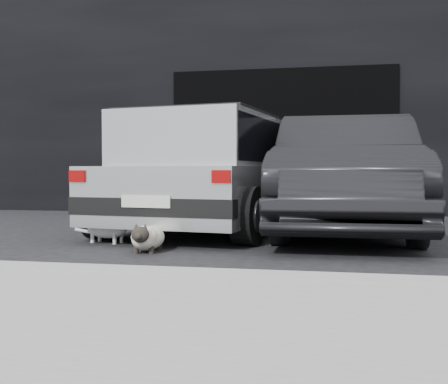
% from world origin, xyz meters
% --- Properties ---
extents(ground, '(80.00, 80.00, 0.00)m').
position_xyz_m(ground, '(0.00, 0.00, 0.00)').
color(ground, black).
rests_on(ground, ground).
extents(building_facade, '(34.00, 4.00, 5.00)m').
position_xyz_m(building_facade, '(1.00, 6.00, 2.50)').
color(building_facade, black).
rests_on(building_facade, ground).
extents(garage_opening, '(4.00, 0.10, 2.60)m').
position_xyz_m(garage_opening, '(1.00, 3.99, 1.30)').
color(garage_opening, black).
rests_on(garage_opening, ground).
extents(curb, '(18.00, 0.25, 0.12)m').
position_xyz_m(curb, '(1.00, -2.60, 0.06)').
color(curb, gray).
rests_on(curb, ground).
extents(sidewalk, '(18.00, 2.20, 0.11)m').
position_xyz_m(sidewalk, '(1.00, -3.80, 0.06)').
color(sidewalk, gray).
rests_on(sidewalk, ground).
extents(silver_hatchback, '(2.41, 4.21, 1.47)m').
position_xyz_m(silver_hatchback, '(0.41, 1.01, 0.80)').
color(silver_hatchback, silver).
rests_on(silver_hatchback, ground).
extents(second_car, '(1.57, 4.44, 1.46)m').
position_xyz_m(second_car, '(2.07, 0.96, 0.73)').
color(second_car, black).
rests_on(second_car, ground).
extents(cat_siamese, '(0.34, 0.86, 0.30)m').
position_xyz_m(cat_siamese, '(0.22, -1.06, 0.14)').
color(cat_siamese, beige).
rests_on(cat_siamese, ground).
extents(cat_white, '(0.72, 0.36, 0.34)m').
position_xyz_m(cat_white, '(-0.39, -0.50, 0.17)').
color(cat_white, silver).
rests_on(cat_white, ground).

